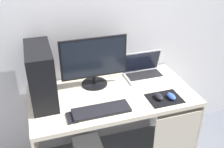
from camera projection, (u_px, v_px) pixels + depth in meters
wall_back at (98, 15)px, 2.15m from camera, size 4.00×0.05×2.60m
desk at (114, 111)px, 2.17m from camera, size 1.30×0.68×0.77m
pc_tower at (41, 75)px, 1.92m from camera, size 0.18×0.44×0.43m
monitor at (94, 62)px, 2.11m from camera, size 0.55×0.22×0.42m
laptop at (144, 71)px, 2.33m from camera, size 0.35×0.23×0.22m
keyboard at (101, 110)px, 1.88m from camera, size 0.42×0.14×0.02m
mousepad at (164, 98)px, 2.03m from camera, size 0.26×0.20×0.00m
mouse_left at (159, 97)px, 2.02m from camera, size 0.06×0.10×0.03m
mouse_right at (171, 96)px, 2.02m from camera, size 0.06×0.10×0.03m
cell_phone at (72, 118)px, 1.82m from camera, size 0.07×0.13×0.01m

